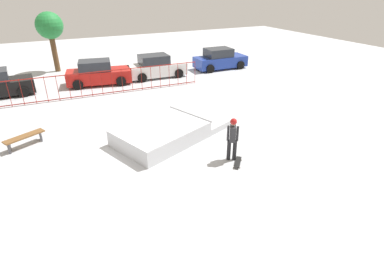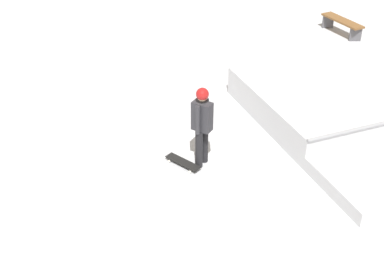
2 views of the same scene
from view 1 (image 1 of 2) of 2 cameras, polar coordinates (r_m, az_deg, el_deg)
ground_plane at (r=12.53m, az=-11.40°, el=-4.25°), size 60.00×60.00×0.00m
skate_ramp at (r=13.24m, az=-4.36°, el=-0.54°), size 5.98×4.38×0.74m
skater at (r=11.33m, az=7.68°, el=-1.54°), size 0.39×0.44×1.73m
skateboard at (r=11.54m, az=8.65°, el=-6.38°), size 0.67×0.74×0.09m
perimeter_fence at (r=19.03m, az=-17.62°, el=8.04°), size 12.88×0.57×1.50m
park_bench at (r=14.27m, az=-29.05°, el=-1.72°), size 1.61×1.08×0.48m
parked_car_red at (r=21.35m, az=-17.30°, el=9.80°), size 4.33×2.45×1.60m
parked_car_white at (r=22.23m, az=-6.78°, el=11.37°), size 4.15×2.03×1.60m
parked_car_blue at (r=24.52m, az=5.28°, el=12.77°), size 4.13×1.99×1.60m
distant_tree at (r=25.41m, az=-25.30°, el=16.87°), size 1.93×1.93×4.35m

